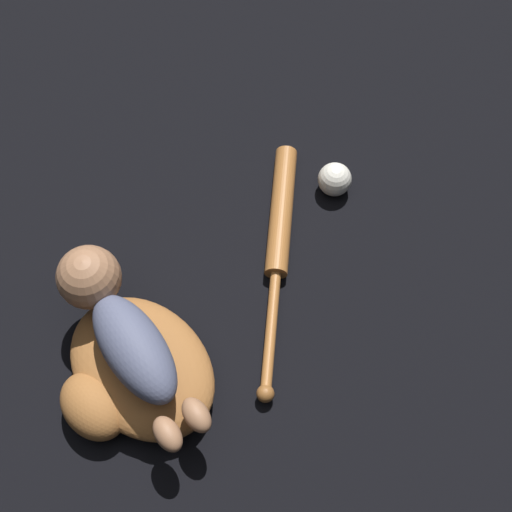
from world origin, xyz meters
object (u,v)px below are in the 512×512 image
baseball_glove (134,373)px  baby_figure (119,324)px  baseball_bat (279,233)px  baseball (335,179)px

baseball_glove → baby_figure: 0.11m
baseball_glove → baseball_bat: size_ratio=0.75×
baby_figure → baseball_bat: baby_figure is taller
baby_figure → baseball: 0.54m
baseball_glove → baseball_bat: (0.08, -0.39, -0.02)m
baby_figure → baseball_bat: size_ratio=0.93×
baseball_bat → baseball: size_ratio=6.04×
baseball_glove → baseball_bat: 0.39m
baseball_glove → baseball: (0.10, -0.55, -0.01)m
baby_figure → baseball_bat: bearing=-86.0°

